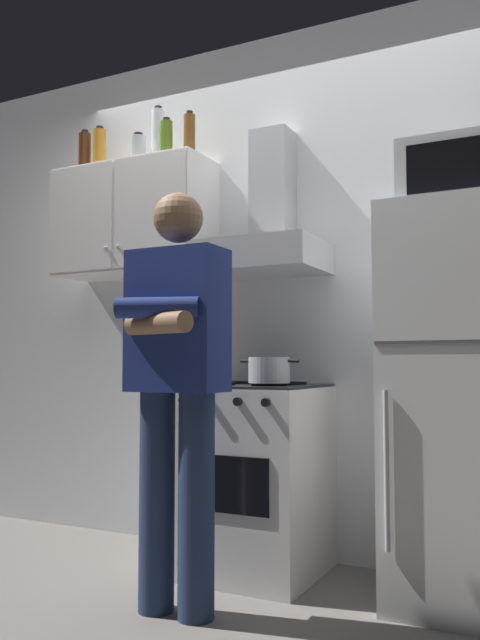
{
  "coord_description": "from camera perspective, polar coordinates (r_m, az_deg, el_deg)",
  "views": [
    {
      "loc": [
        1.28,
        -2.55,
        0.95
      ],
      "look_at": [
        0.0,
        0.0,
        1.15
      ],
      "focal_mm": 36.92,
      "sensor_mm": 36.0,
      "label": 1
    }
  ],
  "objects": [
    {
      "name": "microwave",
      "position": [
        2.95,
        18.67,
        11.74
      ],
      "size": [
        0.48,
        0.37,
        0.28
      ],
      "color": "#B7BABF",
      "rests_on": "refrigerator"
    },
    {
      "name": "bottle_rum_dark",
      "position": [
        4.02,
        -13.32,
        13.86
      ],
      "size": [
        0.07,
        0.07,
        0.26
      ],
      "color": "#47230F",
      "rests_on": "upper_cabinet"
    },
    {
      "name": "ground_plane",
      "position": [
        3.01,
        -0.0,
        -22.42
      ],
      "size": [
        7.0,
        7.0,
        0.0
      ],
      "primitive_type": "plane",
      "color": "slate"
    },
    {
      "name": "bottle_canister_steel",
      "position": [
        3.8,
        -8.83,
        14.28
      ],
      "size": [
        0.09,
        0.09,
        0.19
      ],
      "color": "#B2B5BA",
      "rests_on": "upper_cabinet"
    },
    {
      "name": "stove_oven",
      "position": [
        3.14,
        1.26,
        -13.48
      ],
      "size": [
        0.6,
        0.62,
        0.87
      ],
      "color": "white",
      "rests_on": "ground_plane"
    },
    {
      "name": "cooking_pot",
      "position": [
        2.94,
        2.54,
        -4.36
      ],
      "size": [
        0.29,
        0.19,
        0.12
      ],
      "color": "#B7BABF",
      "rests_on": "stove_oven"
    },
    {
      "name": "bottle_liquor_amber",
      "position": [
        3.96,
        -12.08,
        14.16
      ],
      "size": [
        0.07,
        0.07,
        0.27
      ],
      "color": "#B7721E",
      "rests_on": "upper_cabinet"
    },
    {
      "name": "upper_cabinet",
      "position": [
        3.7,
        -9.28,
        8.53
      ],
      "size": [
        0.9,
        0.37,
        0.6
      ],
      "color": "white"
    },
    {
      "name": "back_wall_tiled",
      "position": [
        3.42,
        4.52,
        2.73
      ],
      "size": [
        4.8,
        0.1,
        2.7
      ],
      "primitive_type": "cube",
      "color": "white",
      "rests_on": "ground_plane"
    },
    {
      "name": "person_standing",
      "position": [
        2.59,
        -5.55,
        -5.09
      ],
      "size": [
        0.38,
        0.33,
        1.64
      ],
      "color": "navy",
      "rests_on": "ground_plane"
    },
    {
      "name": "bottle_beer_brown",
      "position": [
        3.61,
        -4.4,
        15.68
      ],
      "size": [
        0.06,
        0.06,
        0.24
      ],
      "color": "brown",
      "rests_on": "upper_cabinet"
    },
    {
      "name": "bottle_olive_oil",
      "position": [
        3.67,
        -6.41,
        15.25
      ],
      "size": [
        0.07,
        0.07,
        0.23
      ],
      "color": "#4C6B19",
      "rests_on": "upper_cabinet"
    },
    {
      "name": "range_hood",
      "position": [
        3.28,
        2.19,
        7.4
      ],
      "size": [
        0.6,
        0.44,
        0.75
      ],
      "color": "#B7BABF"
    },
    {
      "name": "bottle_vodka_clear",
      "position": [
        3.76,
        -7.12,
        15.51
      ],
      "size": [
        0.07,
        0.07,
        0.32
      ],
      "color": "silver",
      "rests_on": "upper_cabinet"
    },
    {
      "name": "refrigerator",
      "position": [
        2.83,
        19.04,
        -6.84
      ],
      "size": [
        0.6,
        0.62,
        1.6
      ],
      "color": "silver",
      "rests_on": "ground_plane"
    }
  ]
}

